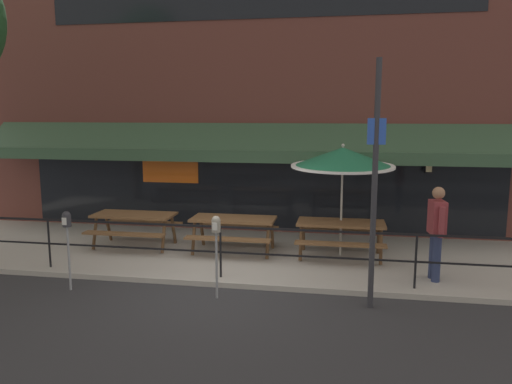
{
  "coord_description": "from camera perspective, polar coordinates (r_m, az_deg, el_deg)",
  "views": [
    {
      "loc": [
        2.18,
        -8.31,
        3.12
      ],
      "look_at": [
        0.43,
        1.6,
        1.5
      ],
      "focal_mm": 35.0,
      "sensor_mm": 36.0,
      "label": 1
    }
  ],
  "objects": [
    {
      "name": "street_sign_pole",
      "position": [
        7.95,
        13.4,
        0.94
      ],
      "size": [
        0.28,
        0.09,
        3.92
      ],
      "color": "#2D2D33",
      "rests_on": "ground"
    },
    {
      "name": "patio_umbrella_right",
      "position": [
        10.48,
        9.88,
        3.86
      ],
      "size": [
        2.14,
        2.14,
        2.38
      ],
      "color": "#B7B2A8",
      "rests_on": "patio_deck"
    },
    {
      "name": "patio_deck",
      "position": [
        10.98,
        -1.87,
        -7.1
      ],
      "size": [
        15.0,
        4.0,
        0.1
      ],
      "primitive_type": "cube",
      "color": "#ADA89E",
      "rests_on": "ground"
    },
    {
      "name": "parking_meter_near",
      "position": [
        9.28,
        -20.79,
        -3.73
      ],
      "size": [
        0.15,
        0.16,
        1.42
      ],
      "color": "gray",
      "rests_on": "ground"
    },
    {
      "name": "restaurant_building",
      "position": [
        12.78,
        0.15,
        14.25
      ],
      "size": [
        15.0,
        1.6,
        8.58
      ],
      "color": "brown",
      "rests_on": "ground"
    },
    {
      "name": "picnic_table_left",
      "position": [
        11.54,
        -13.73,
        -3.2
      ],
      "size": [
        1.8,
        1.42,
        0.76
      ],
      "color": "brown",
      "rests_on": "patio_deck"
    },
    {
      "name": "picnic_table_centre",
      "position": [
        10.8,
        -2.59,
        -3.79
      ],
      "size": [
        1.8,
        1.42,
        0.76
      ],
      "color": "brown",
      "rests_on": "patio_deck"
    },
    {
      "name": "ground_plane",
      "position": [
        9.14,
        -4.5,
        -10.84
      ],
      "size": [
        120.0,
        120.0,
        0.0
      ],
      "primitive_type": "plane",
      "color": "#2D2D30"
    },
    {
      "name": "patio_railing",
      "position": [
        9.18,
        -4.09,
        -5.52
      ],
      "size": [
        13.84,
        0.04,
        0.97
      ],
      "color": "black",
      "rests_on": "patio_deck"
    },
    {
      "name": "picnic_table_right",
      "position": [
        10.54,
        9.66,
        -4.22
      ],
      "size": [
        1.8,
        1.42,
        0.76
      ],
      "color": "brown",
      "rests_on": "patio_deck"
    },
    {
      "name": "pedestrian_walking",
      "position": [
        9.52,
        19.93,
        -3.93
      ],
      "size": [
        0.29,
        0.62,
        1.71
      ],
      "color": "navy",
      "rests_on": "patio_deck"
    },
    {
      "name": "parking_meter_far",
      "position": [
        8.33,
        -4.58,
        -4.58
      ],
      "size": [
        0.15,
        0.16,
        1.42
      ],
      "color": "gray",
      "rests_on": "ground"
    }
  ]
}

